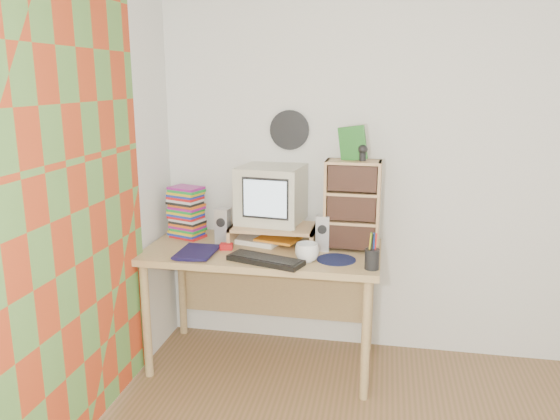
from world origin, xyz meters
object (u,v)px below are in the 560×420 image
at_px(desk, 265,266).
at_px(diary, 180,249).
at_px(keyboard, 266,260).
at_px(dvd_stack, 187,216).
at_px(crt_monitor, 270,196).
at_px(mug, 307,253).
at_px(cd_rack, 352,206).

xyz_separation_m(desk, diary, (-0.46, -0.24, 0.16)).
relative_size(desk, keyboard, 3.25).
relative_size(desk, diary, 5.46).
relative_size(keyboard, dvd_stack, 1.52).
height_order(crt_monitor, mug, crt_monitor).
height_order(dvd_stack, cd_rack, cd_rack).
relative_size(crt_monitor, diary, 1.44).
distance_m(keyboard, cd_rack, 0.62).
bearing_deg(cd_rack, dvd_stack, 178.68).
xyz_separation_m(desk, cd_rack, (0.52, 0.03, 0.40)).
xyz_separation_m(crt_monitor, dvd_stack, (-0.55, -0.00, -0.15)).
bearing_deg(mug, desk, 139.87).
distance_m(crt_monitor, cd_rack, 0.51).
bearing_deg(keyboard, desk, 120.90).
relative_size(crt_monitor, cd_rack, 0.69).
height_order(cd_rack, mug, cd_rack).
bearing_deg(cd_rack, keyboard, -141.02).
height_order(crt_monitor, keyboard, crt_monitor).
relative_size(keyboard, mug, 3.23).
xyz_separation_m(cd_rack, mug, (-0.23, -0.28, -0.21)).
distance_m(desk, keyboard, 0.35).
bearing_deg(diary, desk, 27.92).
distance_m(desk, mug, 0.43).
bearing_deg(mug, crt_monitor, 129.90).
bearing_deg(dvd_stack, mug, -2.84).
bearing_deg(mug, cd_rack, 51.05).
bearing_deg(diary, mug, -0.65).
distance_m(keyboard, mug, 0.24).
distance_m(dvd_stack, mug, 0.90).
distance_m(crt_monitor, diary, 0.63).
distance_m(crt_monitor, dvd_stack, 0.57).
height_order(cd_rack, diary, cd_rack).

